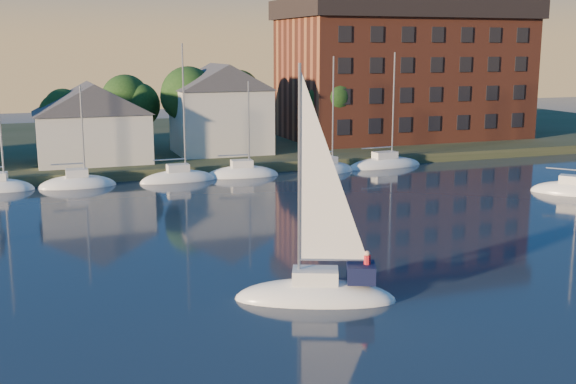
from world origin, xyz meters
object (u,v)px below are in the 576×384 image
clubhouse_east (221,108)px  drifting_sailboat_right (570,193)px  clubhouse_centre (92,122)px  hero_sailboat (318,290)px  condo_block (403,69)px

clubhouse_east → drifting_sailboat_right: size_ratio=0.97×
clubhouse_east → clubhouse_centre: bearing=-171.9°
hero_sailboat → drifting_sailboat_right: (30.87, 17.33, -0.46)m
clubhouse_east → drifting_sailboat_right: bearing=-49.8°
clubhouse_centre → condo_block: bearing=11.2°
clubhouse_east → drifting_sailboat_right: clubhouse_east is taller
condo_block → hero_sailboat: size_ratio=2.39×
clubhouse_centre → hero_sailboat: hero_sailboat is taller
clubhouse_centre → drifting_sailboat_right: bearing=-34.7°
clubhouse_centre → clubhouse_east: (14.00, 2.00, 0.87)m
clubhouse_east → drifting_sailboat_right: (23.87, -28.24, -5.90)m
condo_block → hero_sailboat: 61.87m
clubhouse_centre → clubhouse_east: size_ratio=1.10×
clubhouse_centre → hero_sailboat: 44.37m
clubhouse_east → hero_sailboat: size_ratio=0.81×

